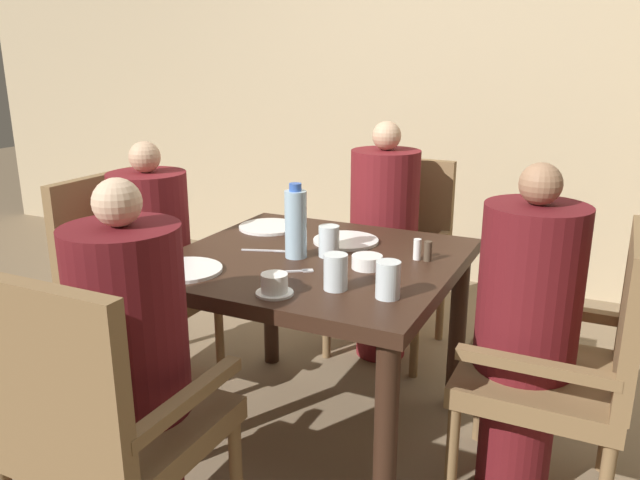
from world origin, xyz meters
name	(u,v)px	position (x,y,z in m)	size (l,w,h in m)	color
ground_plane	(315,429)	(0.00, 0.00, 0.00)	(16.00, 16.00, 0.00)	#7A664C
wall_back	(458,60)	(0.00, 2.00, 1.40)	(8.00, 0.06, 2.80)	tan
dining_table	(314,282)	(0.00, 0.00, 0.62)	(1.01, 0.99, 0.72)	#331E14
chair_left_side	(129,276)	(-0.90, 0.00, 0.51)	(0.51, 0.51, 0.93)	brown
diner_in_left_chair	(154,268)	(-0.76, 0.00, 0.56)	(0.32, 0.32, 1.10)	maroon
chair_far_side	(393,248)	(0.00, 0.89, 0.51)	(0.51, 0.51, 0.93)	brown
diner_in_far_chair	(384,240)	(0.00, 0.75, 0.59)	(0.32, 0.32, 1.14)	maroon
chair_right_side	(571,359)	(0.90, 0.00, 0.51)	(0.51, 0.51, 0.93)	brown
diner_in_right_chair	(526,331)	(0.76, 0.00, 0.58)	(0.32, 0.32, 1.12)	#5B1419
chair_near_corner	(98,417)	(-0.20, -0.89, 0.51)	(0.51, 0.51, 0.93)	brown
diner_in_near_chair	(133,370)	(-0.20, -0.75, 0.58)	(0.32, 0.32, 1.12)	#5B1419
plate_main_left	(346,241)	(0.03, 0.22, 0.73)	(0.26, 0.26, 0.01)	white
plate_main_right	(184,270)	(-0.32, -0.34, 0.73)	(0.26, 0.26, 0.01)	white
plate_dessert_center	(269,227)	(-0.34, 0.27, 0.73)	(0.26, 0.26, 0.01)	white
teacup_with_saucer	(274,285)	(0.06, -0.39, 0.75)	(0.12, 0.12, 0.07)	white
bowl_small	(367,262)	(0.22, -0.04, 0.74)	(0.11, 0.11, 0.05)	white
water_bottle	(296,223)	(-0.06, -0.03, 0.85)	(0.08, 0.08, 0.27)	#A3C6DB
glass_tall_near	(329,241)	(0.05, 0.03, 0.78)	(0.08, 0.08, 0.11)	silver
glass_tall_mid	(336,272)	(0.21, -0.27, 0.78)	(0.08, 0.08, 0.11)	silver
glass_tall_far	(388,280)	(0.38, -0.26, 0.78)	(0.08, 0.08, 0.11)	silver
salt_shaker	(417,249)	(0.35, 0.13, 0.76)	(0.03, 0.03, 0.08)	white
pepper_shaker	(428,251)	(0.39, 0.13, 0.76)	(0.03, 0.03, 0.07)	#4C3D2D
fork_beside_plate	(294,271)	(0.01, -0.18, 0.72)	(0.15, 0.11, 0.00)	silver
knife_beside_plate	(269,251)	(-0.18, -0.01, 0.72)	(0.18, 0.08, 0.00)	silver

